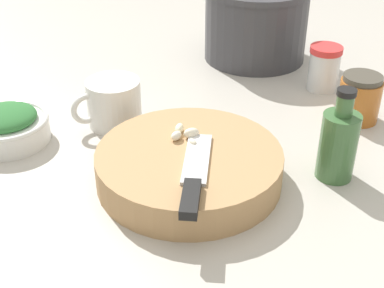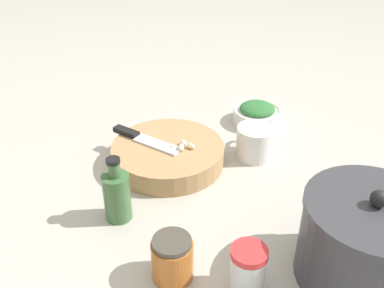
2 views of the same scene
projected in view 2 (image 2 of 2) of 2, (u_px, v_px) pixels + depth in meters
ground_plane at (190, 171)px, 1.01m from camera, size 5.00×5.00×0.00m
cutting_board at (168, 154)px, 1.03m from camera, size 0.27×0.27×0.05m
chef_knife at (142, 138)px, 1.04m from camera, size 0.12×0.18×0.01m
garlic_cloves at (183, 146)px, 1.00m from camera, size 0.05×0.06×0.02m
herb_bowl at (257, 114)px, 1.20m from camera, size 0.13×0.13×0.06m
spice_jar at (248, 269)px, 0.70m from camera, size 0.06×0.06×0.09m
coffee_mug at (255, 142)px, 1.05m from camera, size 0.12×0.09×0.08m
honey_jar at (172, 258)px, 0.72m from camera, size 0.07×0.07×0.08m
oil_bottle at (117, 195)px, 0.85m from camera, size 0.05×0.05×0.14m
stock_pot at (366, 242)px, 0.70m from camera, size 0.22×0.22×0.18m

